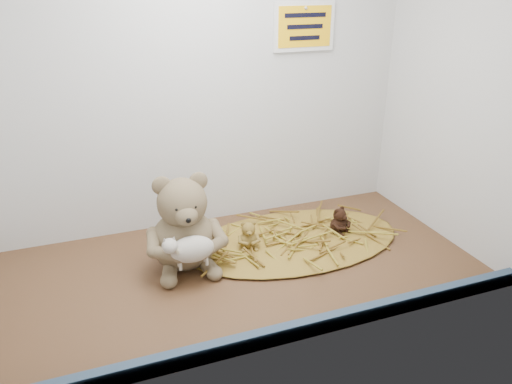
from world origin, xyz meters
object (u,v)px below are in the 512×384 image
object	(u,v)px
main_teddy	(183,222)
toy_lamb	(192,249)
mini_teddy_brown	(339,219)
mini_teddy_tan	(248,233)

from	to	relation	value
main_teddy	toy_lamb	size ratio (longest dim) A/B	1.80
mini_teddy_brown	main_teddy	bearing A→B (deg)	156.79
mini_teddy_tan	mini_teddy_brown	xyz separation A→B (cm)	(26.90, -0.81, -0.03)
main_teddy	toy_lamb	xyz separation A→B (cm)	(0.00, -8.87, -2.98)
main_teddy	toy_lamb	distance (cm)	9.36
mini_teddy_tan	mini_teddy_brown	world-z (taller)	same
main_teddy	toy_lamb	bearing A→B (deg)	-87.58
toy_lamb	mini_teddy_brown	bearing A→B (deg)	12.19
toy_lamb	main_teddy	bearing A→B (deg)	90.00
main_teddy	mini_teddy_tan	world-z (taller)	main_teddy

